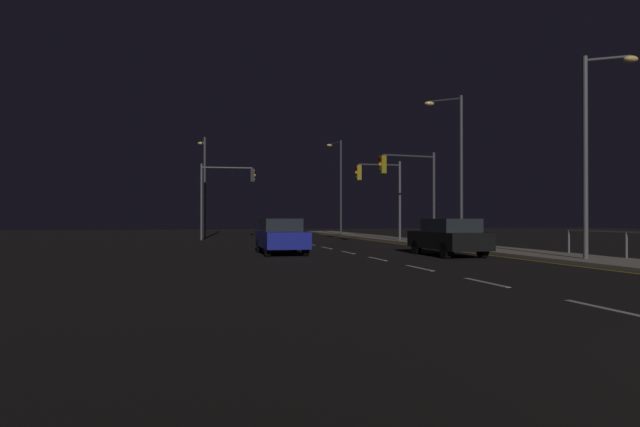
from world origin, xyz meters
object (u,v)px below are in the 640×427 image
object	(u,v)px
traffic_light_overhead_east	(380,185)
street_lamp_far_end	(455,156)
car_oncoming	(281,236)
traffic_light_near_right	(225,187)
street_lamp_median	(594,137)
street_lamp_corner	(339,179)
traffic_light_mid_left	(410,179)
car	(449,237)
street_lamp_across_street	(204,178)

from	to	relation	value
traffic_light_overhead_east	street_lamp_far_end	size ratio (longest dim) A/B	0.64
car_oncoming	traffic_light_near_right	xyz separation A→B (m)	(-1.38, 16.16, 3.04)
street_lamp_median	street_lamp_corner	xyz separation A→B (m)	(-1.06, 30.08, 0.55)
traffic_light_mid_left	street_lamp_corner	bearing A→B (deg)	86.26
car	street_lamp_far_end	xyz separation A→B (m)	(3.23, 5.58, 4.05)
car	traffic_light_near_right	world-z (taller)	traffic_light_near_right
street_lamp_far_end	traffic_light_near_right	bearing A→B (deg)	129.73
street_lamp_across_street	traffic_light_mid_left	bearing A→B (deg)	-56.13
street_lamp_across_street	traffic_light_near_right	bearing A→B (deg)	-68.78
traffic_light_overhead_east	street_lamp_median	size ratio (longest dim) A/B	0.70
car	street_lamp_across_street	size ratio (longest dim) A/B	0.56
traffic_light_overhead_east	street_lamp_across_street	size ratio (longest dim) A/B	0.65
street_lamp_median	street_lamp_corner	bearing A→B (deg)	92.02
traffic_light_near_right	street_lamp_far_end	distance (m)	17.57
traffic_light_near_right	traffic_light_overhead_east	xyz separation A→B (m)	(9.33, -7.02, -0.17)
car	traffic_light_overhead_east	bearing A→B (deg)	83.63
car	traffic_light_overhead_east	world-z (taller)	traffic_light_overhead_east
traffic_light_mid_left	street_lamp_far_end	xyz separation A→B (m)	(2.03, -1.33, 1.16)
car_oncoming	traffic_light_overhead_east	world-z (taller)	traffic_light_overhead_east
traffic_light_near_right	street_lamp_corner	world-z (taller)	street_lamp_corner
traffic_light_mid_left	street_lamp_median	size ratio (longest dim) A/B	0.70
car_oncoming	street_lamp_median	size ratio (longest dim) A/B	0.61
street_lamp_corner	street_lamp_median	bearing A→B (deg)	-87.98
traffic_light_near_right	street_lamp_median	bearing A→B (deg)	-63.86
car_oncoming	street_lamp_across_street	world-z (taller)	street_lamp_across_street
traffic_light_overhead_east	street_lamp_median	bearing A→B (deg)	-82.53
traffic_light_overhead_east	street_lamp_median	world-z (taller)	street_lamp_median
traffic_light_overhead_east	car	bearing A→B (deg)	-96.37
traffic_light_overhead_east	street_lamp_far_end	bearing A→B (deg)	-73.77
street_lamp_median	traffic_light_overhead_east	bearing A→B (deg)	97.47
traffic_light_near_right	street_lamp_corner	xyz separation A→B (m)	(10.41, 6.70, 1.19)
traffic_light_overhead_east	street_lamp_across_street	world-z (taller)	street_lamp_across_street
car_oncoming	street_lamp_corner	size ratio (longest dim) A/B	0.53
street_lamp_corner	car_oncoming	bearing A→B (deg)	-111.56
car_oncoming	street_lamp_far_end	size ratio (longest dim) A/B	0.56
street_lamp_median	street_lamp_far_end	bearing A→B (deg)	91.51
traffic_light_overhead_east	car_oncoming	bearing A→B (deg)	-131.02
car	street_lamp_median	distance (m)	6.65
street_lamp_far_end	street_lamp_across_street	xyz separation A→B (m)	(-12.60, 17.07, -0.19)
car_oncoming	street_lamp_across_street	bearing A→B (deg)	97.99
traffic_light_near_right	street_lamp_across_street	size ratio (longest dim) A/B	0.70
car	traffic_light_mid_left	distance (m)	7.58
traffic_light_mid_left	street_lamp_across_street	world-z (taller)	street_lamp_across_street
traffic_light_mid_left	street_lamp_median	bearing A→B (deg)	-78.44
car_oncoming	traffic_light_overhead_east	xyz separation A→B (m)	(7.95, 9.14, 2.87)
car	traffic_light_overhead_east	size ratio (longest dim) A/B	0.86
street_lamp_across_street	street_lamp_corner	distance (m)	12.21
traffic_light_mid_left	street_lamp_across_street	xyz separation A→B (m)	(-10.57, 15.74, 0.97)
street_lamp_far_end	car_oncoming	bearing A→B (deg)	-164.83
street_lamp_far_end	street_lamp_across_street	world-z (taller)	street_lamp_far_end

